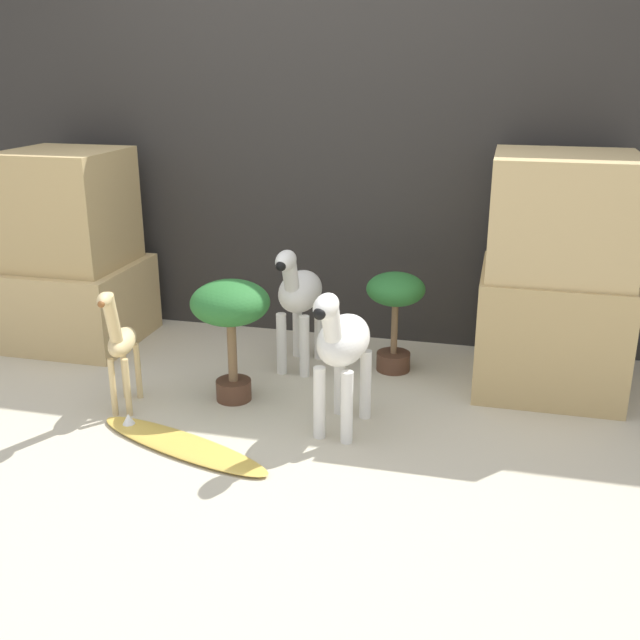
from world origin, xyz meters
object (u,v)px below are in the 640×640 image
potted_palm_back (231,312)px  surfboard (180,444)px  zebra_left (299,296)px  zebra_right (342,346)px  giraffe_figurine (120,342)px  potted_palm_front (395,302)px

potted_palm_back → surfboard: 0.67m
zebra_left → surfboard: zebra_left is taller
potted_palm_back → surfboard: bearing=-96.7°
zebra_left → surfboard: bearing=-105.1°
zebra_right → zebra_left: (-0.37, 0.64, 0.00)m
giraffe_figurine → potted_palm_front: 1.38m
potted_palm_back → potted_palm_front: bearing=38.4°
giraffe_figurine → potted_palm_front: bearing=34.1°
potted_palm_back → surfboard: (-0.06, -0.50, -0.43)m
potted_palm_front → surfboard: potted_palm_front is taller
zebra_right → potted_palm_back: 0.60m
zebra_right → zebra_left: bearing=119.9°
potted_palm_front → potted_palm_back: (-0.69, -0.55, 0.07)m
zebra_left → potted_palm_back: (-0.20, -0.46, 0.05)m
zebra_right → giraffe_figurine: 1.03m
zebra_right → potted_palm_front: size_ratio=1.29×
zebra_left → surfboard: (-0.26, -0.96, -0.39)m
zebra_left → potted_palm_back: zebra_left is taller
zebra_right → potted_palm_front: zebra_right is taller
zebra_left → potted_palm_front: size_ratio=1.29×
zebra_left → giraffe_figurine: zebra_left is taller
zebra_right → zebra_left: same height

